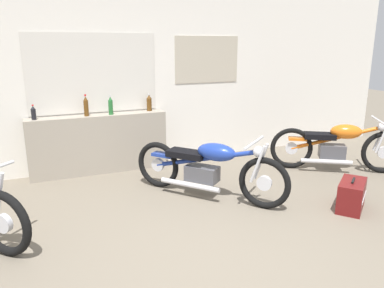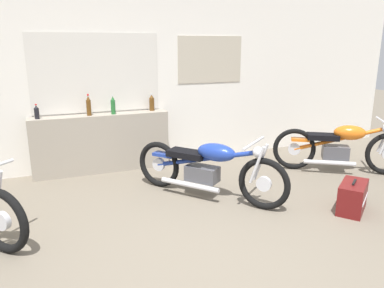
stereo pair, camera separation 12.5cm
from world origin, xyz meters
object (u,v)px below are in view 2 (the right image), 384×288
(bottle_right_center, at_px, (152,103))
(motorcycle_blue, at_px, (207,167))
(hard_case_darkred, at_px, (353,197))
(bottle_leftmost, at_px, (37,112))
(bottle_left_center, at_px, (89,106))
(bottle_center, at_px, (113,106))
(motorcycle_orange, at_px, (341,146))

(bottle_right_center, xyz_separation_m, motorcycle_blue, (0.27, -1.56, -0.59))
(motorcycle_blue, bearing_deg, hard_case_darkred, -35.02)
(bottle_right_center, bearing_deg, hard_case_darkred, -56.57)
(bottle_leftmost, relative_size, bottle_left_center, 0.66)
(bottle_leftmost, height_order, bottle_center, bottle_center)
(bottle_leftmost, xyz_separation_m, motorcycle_blue, (1.94, -1.49, -0.57))
(bottle_center, bearing_deg, bottle_right_center, 8.24)
(bottle_left_center, bearing_deg, bottle_leftmost, 179.75)
(hard_case_darkred, bearing_deg, bottle_leftmost, 143.54)
(bottle_center, relative_size, hard_case_darkred, 0.51)
(motorcycle_blue, distance_m, hard_case_darkred, 1.74)
(motorcycle_orange, bearing_deg, bottle_leftmost, 162.44)
(bottle_leftmost, xyz_separation_m, bottle_left_center, (0.70, -0.00, 0.05))
(bottle_center, bearing_deg, motorcycle_orange, -22.65)
(bottle_center, distance_m, bottle_right_center, 0.62)
(bottle_right_center, bearing_deg, motorcycle_blue, -80.14)
(bottle_leftmost, relative_size, motorcycle_blue, 0.12)
(bottle_leftmost, distance_m, motorcycle_blue, 2.51)
(motorcycle_orange, bearing_deg, motorcycle_blue, -175.91)
(motorcycle_blue, height_order, hard_case_darkred, motorcycle_blue)
(bottle_left_center, relative_size, motorcycle_orange, 0.18)
(bottle_left_center, distance_m, bottle_center, 0.35)
(bottle_leftmost, height_order, motorcycle_blue, bottle_leftmost)
(bottle_left_center, distance_m, motorcycle_blue, 2.02)
(bottle_right_center, height_order, motorcycle_orange, bottle_right_center)
(bottle_center, xyz_separation_m, bottle_right_center, (0.61, 0.09, -0.01))
(bottle_left_center, xyz_separation_m, motorcycle_blue, (1.23, -1.48, -0.61))
(hard_case_darkred, bearing_deg, bottle_right_center, 123.43)
(motorcycle_blue, relative_size, motorcycle_orange, 0.98)
(motorcycle_orange, bearing_deg, hard_case_darkred, -126.17)
(bottle_left_center, height_order, motorcycle_orange, bottle_left_center)
(bottle_leftmost, bearing_deg, bottle_center, -0.92)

